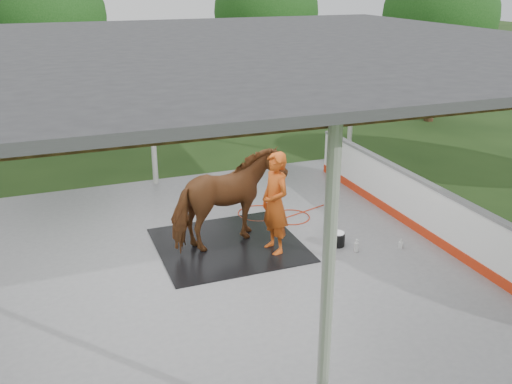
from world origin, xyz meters
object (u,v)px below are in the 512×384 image
object	(u,v)px
horse	(228,200)
handler	(275,203)
dasher_board	(414,204)
wash_bucket	(337,239)

from	to	relation	value
horse	handler	size ratio (longest dim) A/B	1.12
handler	dasher_board	bearing A→B (deg)	81.70
horse	handler	bearing A→B (deg)	-142.88
dasher_board	handler	world-z (taller)	handler
wash_bucket	horse	bearing A→B (deg)	158.92
handler	horse	bearing A→B (deg)	-134.05
horse	handler	distance (m)	0.95
horse	wash_bucket	xyz separation A→B (m)	(2.03, -0.78, -0.83)
horse	dasher_board	bearing A→B (deg)	-115.05
dasher_board	horse	size ratio (longest dim) A/B	3.53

